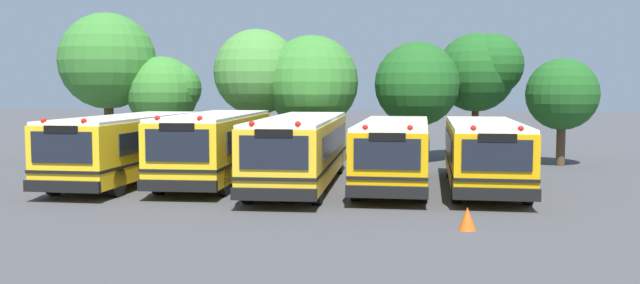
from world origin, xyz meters
The scene contains 14 objects.
ground_plane centered at (0.00, 0.00, 0.00)m, with size 160.00×160.00×0.00m, color #424244.
school_bus_0 centered at (-6.70, -0.16, 1.40)m, with size 2.80×9.90×2.66m.
school_bus_1 centered at (-3.40, 0.13, 1.44)m, with size 2.71×9.25×2.73m.
school_bus_2 centered at (-0.05, -0.22, 1.40)m, with size 2.66×11.16×2.65m.
school_bus_3 centered at (3.36, -0.19, 1.33)m, with size 2.68×9.52×2.51m.
school_bus_4 centered at (6.55, -0.17, 1.33)m, with size 2.76×9.59×2.52m.
tree_0 centered at (-11.00, 7.66, 4.97)m, with size 4.77×4.77×7.30m.
tree_1 centered at (-8.10, 7.88, 3.41)m, with size 3.72×3.56×5.14m.
tree_2 centered at (-3.62, 8.09, 4.35)m, with size 4.21×4.21×6.46m.
tree_3 centered at (-0.84, 8.00, 3.88)m, with size 4.53×4.53×6.13m.
tree_4 centered at (4.19, 8.25, 3.78)m, with size 4.06×4.06×5.79m.
tree_5 centered at (7.47, 10.25, 4.46)m, with size 4.29×3.95×6.33m.
tree_6 centered at (10.84, 7.63, 3.25)m, with size 3.30×3.30×4.95m.
traffic_cone centered at (5.37, -7.47, 0.29)m, with size 0.45×0.45×0.59m, color #EA5914.
Camera 1 is at (3.84, -24.99, 3.63)m, focal length 38.49 mm.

